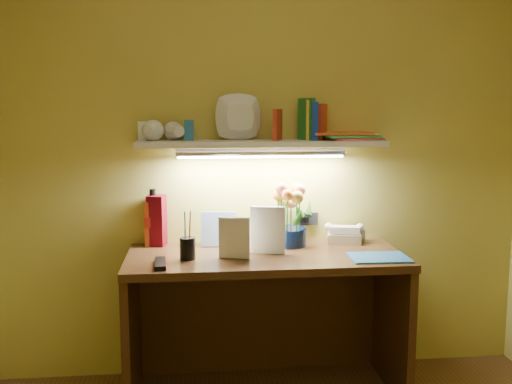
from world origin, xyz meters
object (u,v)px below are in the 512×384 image
flower_bouquet (289,215)px  whisky_bottle (153,217)px  desk_clock (359,235)px  desk (265,324)px  telephone (344,233)px

flower_bouquet → whisky_bottle: flower_bouquet is taller
desk_clock → whisky_bottle: 1.14m
desk_clock → desk: bearing=-134.5°
desk → whisky_bottle: (-0.58, 0.25, 0.53)m
flower_bouquet → whisky_bottle: (-0.73, 0.08, -0.01)m
desk → telephone: size_ratio=7.81×
desk_clock → flower_bouquet: bearing=-149.1°
flower_bouquet → whisky_bottle: bearing=173.8°
flower_bouquet → telephone: size_ratio=1.85×
desk → flower_bouquet: size_ratio=4.21×
desk → desk_clock: bearing=22.1°
desk → telephone: bearing=23.5°
desk → flower_bouquet: bearing=49.1°
flower_bouquet → telephone: (0.31, 0.03, -0.11)m
desk → telephone: (0.46, 0.20, 0.43)m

